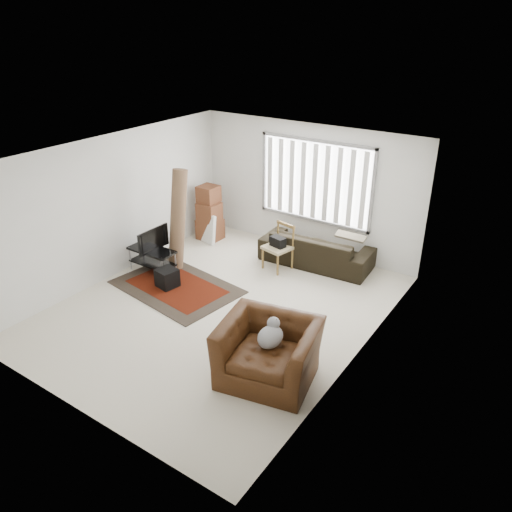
% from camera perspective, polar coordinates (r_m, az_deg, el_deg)
% --- Properties ---
extents(room, '(6.00, 6.02, 2.71)m').
position_cam_1_polar(room, '(8.33, -2.08, 5.87)').
color(room, beige).
rests_on(room, ground).
extents(persian_rug, '(2.47, 1.82, 0.02)m').
position_cam_1_polar(persian_rug, '(9.47, -9.07, -3.50)').
color(persian_rug, black).
rests_on(persian_rug, ground).
extents(tv_stand, '(0.97, 0.43, 0.48)m').
position_cam_1_polar(tv_stand, '(9.99, -11.78, 0.06)').
color(tv_stand, black).
rests_on(tv_stand, ground).
extents(tv, '(0.10, 0.78, 0.45)m').
position_cam_1_polar(tv, '(9.84, -11.97, 1.94)').
color(tv, black).
rests_on(tv, tv_stand).
extents(subwoofer, '(0.41, 0.41, 0.35)m').
position_cam_1_polar(subwoofer, '(9.43, -10.12, -2.47)').
color(subwoofer, black).
rests_on(subwoofer, persian_rug).
extents(moving_boxes, '(0.51, 0.48, 1.24)m').
position_cam_1_polar(moving_boxes, '(11.21, -5.34, 4.70)').
color(moving_boxes, brown).
rests_on(moving_boxes, ground).
extents(white_flatpack, '(0.55, 0.27, 0.68)m').
position_cam_1_polar(white_flatpack, '(11.13, -5.64, 3.20)').
color(white_flatpack, silver).
rests_on(white_flatpack, ground).
extents(rolled_rug, '(0.32, 0.65, 1.99)m').
position_cam_1_polar(rolled_rug, '(9.89, -8.92, 4.13)').
color(rolled_rug, brown).
rests_on(rolled_rug, ground).
extents(sofa, '(2.31, 1.12, 0.86)m').
position_cam_1_polar(sofa, '(10.12, 6.93, 1.32)').
color(sofa, black).
rests_on(sofa, ground).
extents(side_chair, '(0.59, 0.59, 0.92)m').
position_cam_1_polar(side_chair, '(9.85, 2.59, 1.25)').
color(side_chair, '#9C8D66').
rests_on(side_chair, ground).
extents(armchair, '(1.52, 1.39, 0.97)m').
position_cam_1_polar(armchair, '(6.96, 1.45, -10.45)').
color(armchair, '#3E1F0C').
rests_on(armchair, ground).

